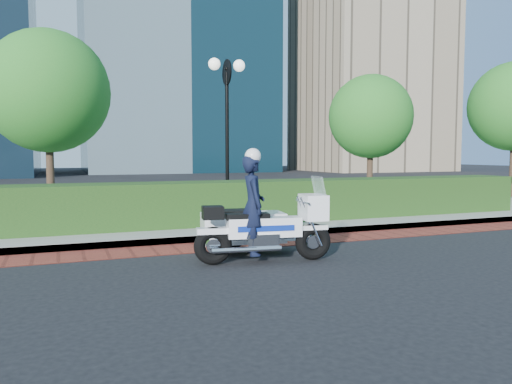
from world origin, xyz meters
name	(u,v)px	position (x,y,z in m)	size (l,w,h in m)	color
ground	(267,260)	(0.00, 0.00, 0.00)	(120.00, 120.00, 0.00)	black
brick_strip	(238,245)	(0.00, 1.50, 0.01)	(60.00, 1.00, 0.01)	maroon
sidewalk	(185,215)	(0.00, 6.00, 0.07)	(60.00, 8.00, 0.15)	gray
hedge_main	(209,203)	(0.00, 3.60, 0.65)	(18.00, 1.20, 1.00)	black
lamppost	(227,111)	(1.00, 5.20, 2.96)	(1.02, 0.70, 4.21)	black
tree_b	(48,92)	(-3.50, 6.50, 3.43)	(3.20, 3.20, 4.89)	#332319
tree_c	(371,117)	(6.50, 6.50, 3.05)	(2.80, 2.80, 4.30)	#332319
tower_right	(371,39)	(28.00, 38.00, 14.00)	(14.00, 12.00, 28.00)	gray
police_motorcycle	(254,221)	(-0.17, 0.19, 0.65)	(2.36, 1.83, 1.91)	black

